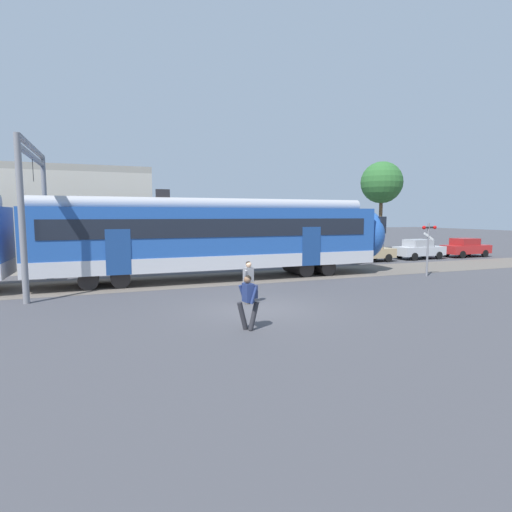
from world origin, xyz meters
TOP-DOWN VIEW (x-y plane):
  - ground_plane at (0.00, 0.00)m, footprint 160.00×160.00m
  - commuter_train at (-8.23, 7.13)m, footprint 38.05×3.07m
  - pedestrian_navy at (-1.22, -2.49)m, footprint 0.67×0.54m
  - pedestrian_grey at (-0.04, 0.90)m, footprint 0.53×0.70m
  - parked_car_tan at (12.86, 11.08)m, footprint 4.04×1.83m
  - parked_car_silver at (17.80, 11.23)m, footprint 4.06×1.87m
  - parked_car_red at (22.58, 11.17)m, footprint 4.01×1.78m
  - catenary_gantry at (-8.15, 7.13)m, footprint 0.24×6.64m
  - crossing_signal at (11.67, 3.93)m, footprint 0.96×0.21m
  - background_building at (-10.16, 14.75)m, footprint 15.54×5.00m
  - street_tree_right at (18.59, 17.09)m, footprint 3.78×3.78m

SIDE VIEW (x-z plane):
  - ground_plane at x=0.00m, z-range 0.00..0.00m
  - parked_car_tan at x=12.86m, z-range 0.01..1.55m
  - parked_car_silver at x=17.80m, z-range 0.01..1.55m
  - parked_car_red at x=22.58m, z-range 0.01..1.55m
  - pedestrian_grey at x=-0.04m, z-range 0.13..1.80m
  - pedestrian_navy at x=-1.22m, z-range 0.16..1.82m
  - crossing_signal at x=11.67m, z-range 0.51..3.51m
  - commuter_train at x=-8.23m, z-range -0.11..4.62m
  - background_building at x=-10.16m, z-range -1.39..7.81m
  - catenary_gantry at x=-8.15m, z-range 1.05..7.58m
  - street_tree_right at x=18.59m, z-range 2.22..10.53m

